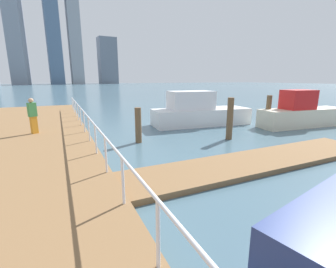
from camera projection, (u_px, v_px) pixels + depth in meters
ground_plane at (126, 122)px, 16.83m from camera, size 300.00×300.00×0.00m
floating_dock at (255, 162)px, 8.52m from camera, size 11.08×2.00×0.18m
boardwalk_railing at (105, 143)px, 6.59m from camera, size 0.06×30.97×1.08m
dock_piling_0 at (138, 125)px, 11.27m from camera, size 0.31×0.31×1.70m
dock_piling_1 at (268, 111)px, 15.03m from camera, size 0.31×0.31×2.01m
dock_piling_2 at (230, 119)px, 11.84m from camera, size 0.32×0.32×2.12m
dock_piling_4 at (298, 107)px, 17.01m from camera, size 0.26×0.26×2.01m
moored_boat_0 at (302, 114)px, 15.15m from camera, size 6.18×2.15×2.35m
moored_boat_3 at (198, 112)px, 15.68m from camera, size 6.70×2.74×2.25m
pedestrian_1 at (33, 115)px, 11.39m from camera, size 0.42×0.37×1.73m
skyline_tower_1 at (14, 21)px, 113.61m from camera, size 7.91×11.36×60.42m
skyline_tower_2 at (52, 22)px, 123.34m from camera, size 7.56×10.04×63.74m
skyline_tower_3 at (71, 3)px, 127.08m from camera, size 6.67×10.94×85.96m
skyline_tower_4 at (108, 61)px, 146.49m from camera, size 11.34×8.73×27.66m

